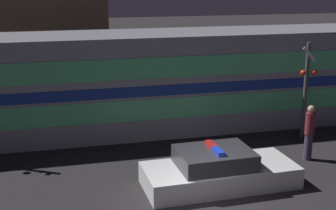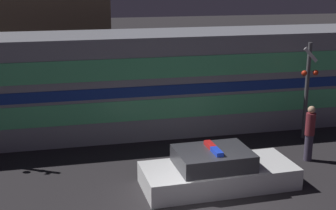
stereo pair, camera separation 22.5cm
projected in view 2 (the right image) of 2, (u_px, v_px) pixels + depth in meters
The scene contains 5 objects.
train at pixel (130, 83), 18.15m from camera, with size 20.97×3.21×3.81m.
police_car at pixel (217, 171), 13.50m from camera, with size 4.46×1.97×1.23m.
pedestrian at pixel (310, 133), 15.24m from camera, with size 0.31×0.31×1.86m.
crossing_signal_near at pixel (307, 87), 17.11m from camera, with size 0.65×0.31×3.60m.
building_left at pixel (14, 11), 23.39m from camera, with size 8.98×5.90×8.39m.
Camera 2 is at (-3.20, -9.98, 5.88)m, focal length 50.00 mm.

